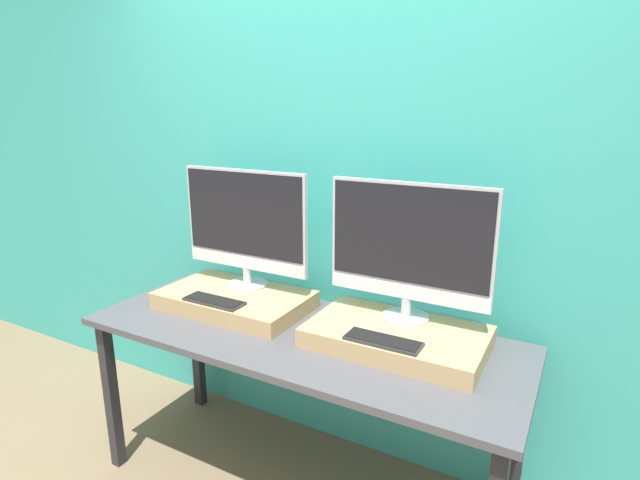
# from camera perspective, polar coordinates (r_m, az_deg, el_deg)

# --- Properties ---
(wall_back) EXTENTS (8.00, 0.04, 2.60)m
(wall_back) POSITION_cam_1_polar(r_m,az_deg,el_deg) (2.33, 2.94, 5.23)
(wall_back) COLOR teal
(wall_back) RESTS_ON ground_plane
(workbench) EXTENTS (1.85, 0.71, 0.78)m
(workbench) POSITION_cam_1_polar(r_m,az_deg,el_deg) (2.16, -2.32, -12.28)
(workbench) COLOR #47474C
(workbench) RESTS_ON ground_plane
(wooden_riser_left) EXTENTS (0.68, 0.41, 0.08)m
(wooden_riser_left) POSITION_cam_1_polar(r_m,az_deg,el_deg) (2.38, -9.67, -6.74)
(wooden_riser_left) COLOR tan
(wooden_riser_left) RESTS_ON workbench
(monitor_left) EXTENTS (0.66, 0.19, 0.56)m
(monitor_left) POSITION_cam_1_polar(r_m,az_deg,el_deg) (2.35, -8.57, 1.82)
(monitor_left) COLOR #B2B2B7
(monitor_left) RESTS_ON wooden_riser_left
(keyboard_left) EXTENTS (0.29, 0.10, 0.01)m
(keyboard_left) POSITION_cam_1_polar(r_m,az_deg,el_deg) (2.27, -12.00, -6.82)
(keyboard_left) COLOR #2D2D2D
(keyboard_left) RESTS_ON wooden_riser_left
(wooden_riser_right) EXTENTS (0.68, 0.41, 0.08)m
(wooden_riser_right) POSITION_cam_1_polar(r_m,az_deg,el_deg) (2.02, 8.74, -10.86)
(wooden_riser_right) COLOR tan
(wooden_riser_right) RESTS_ON workbench
(monitor_right) EXTENTS (0.66, 0.19, 0.56)m
(monitor_right) POSITION_cam_1_polar(r_m,az_deg,el_deg) (1.99, 10.12, -0.75)
(monitor_right) COLOR #B2B2B7
(monitor_right) RESTS_ON wooden_riser_right
(keyboard_right) EXTENTS (0.29, 0.10, 0.01)m
(keyboard_right) POSITION_cam_1_polar(r_m,az_deg,el_deg) (1.88, 7.23, -11.35)
(keyboard_right) COLOR #2D2D2D
(keyboard_right) RESTS_ON wooden_riser_right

